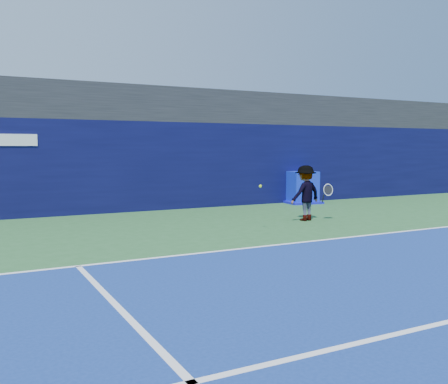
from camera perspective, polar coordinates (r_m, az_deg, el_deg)
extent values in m
plane|color=#2A5E2E|center=(9.22, 20.66, -8.49)|extent=(80.00, 80.00, 0.00)
cube|color=white|center=(11.39, 9.29, -5.65)|extent=(24.00, 0.10, 0.01)
cube|color=black|center=(18.76, -6.52, 9.56)|extent=(36.00, 3.00, 1.20)
cube|color=#090A34|center=(17.78, -5.29, 3.05)|extent=(36.00, 1.00, 3.00)
cube|color=#0E21C4|center=(19.44, 8.83, 0.55)|extent=(1.12, 1.12, 1.22)
cube|color=#0F0DBF|center=(19.49, 8.81, -1.12)|extent=(1.40, 1.40, 0.08)
imported|color=silver|center=(14.70, 9.29, -0.12)|extent=(1.12, 0.76, 1.61)
cylinder|color=black|center=(14.79, 11.26, -0.72)|extent=(0.08, 0.14, 0.25)
torus|color=silver|center=(14.82, 11.82, 0.25)|extent=(0.30, 0.17, 0.29)
cylinder|color=black|center=(14.82, 11.82, 0.25)|extent=(0.25, 0.13, 0.24)
sphere|color=#ADD918|center=(12.69, 4.18, 0.68)|extent=(0.07, 0.07, 0.07)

